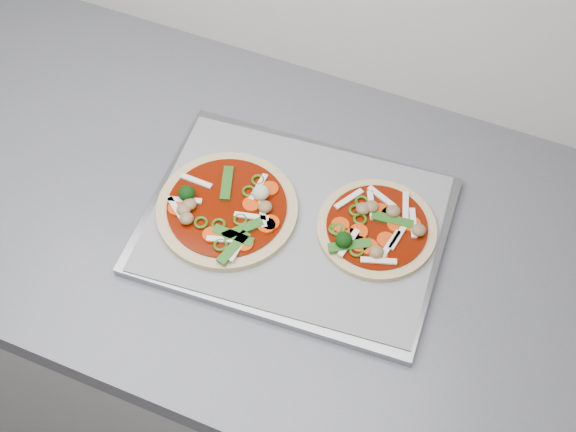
% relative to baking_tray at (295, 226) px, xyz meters
% --- Properties ---
extents(base_cabinet, '(3.60, 0.60, 0.86)m').
position_rel_baking_tray_xyz_m(base_cabinet, '(-0.21, -0.00, -0.48)').
color(base_cabinet, '#B1B1AF').
rests_on(base_cabinet, ground).
extents(countertop, '(3.60, 0.60, 0.04)m').
position_rel_baking_tray_xyz_m(countertop, '(-0.21, -0.00, -0.03)').
color(countertop, slate).
rests_on(countertop, base_cabinet).
extents(baking_tray, '(0.43, 0.33, 0.01)m').
position_rel_baking_tray_xyz_m(baking_tray, '(0.00, 0.00, 0.00)').
color(baking_tray, gray).
rests_on(baking_tray, countertop).
extents(parchment, '(0.42, 0.32, 0.00)m').
position_rel_baking_tray_xyz_m(parchment, '(-0.00, 0.00, 0.01)').
color(parchment, gray).
rests_on(parchment, baking_tray).
extents(pizza_left, '(0.21, 0.21, 0.03)m').
position_rel_baking_tray_xyz_m(pizza_left, '(-0.09, -0.02, 0.02)').
color(pizza_left, '#D4B483').
rests_on(pizza_left, parchment).
extents(pizza_right, '(0.20, 0.20, 0.03)m').
position_rel_baking_tray_xyz_m(pizza_right, '(0.11, 0.03, 0.02)').
color(pizza_right, '#D4B483').
rests_on(pizza_right, parchment).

